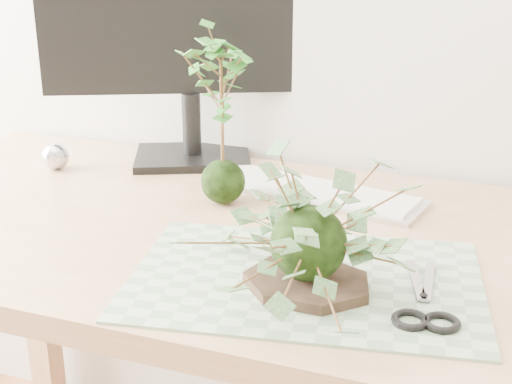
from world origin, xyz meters
TOP-DOWN VIEW (x-y plane):
  - desk at (0.02, 1.23)m, footprint 1.60×0.70m
  - cutting_mat at (0.09, 1.08)m, footprint 0.53×0.40m
  - stone_dish at (0.10, 1.06)m, footprint 0.18×0.18m
  - ivy_kokedama at (0.10, 1.06)m, footprint 0.35×0.35m
  - maple_kokedama at (-0.13, 1.32)m, footprint 0.20×0.20m
  - keyboard at (0.01, 1.41)m, footprint 0.43×0.20m
  - monitor at (-0.28, 1.53)m, footprint 0.55×0.27m
  - foil_ball at (-0.52, 1.38)m, footprint 0.05×0.05m
  - scissors at (0.26, 1.04)m, footprint 0.09×0.19m

SIDE VIEW (x-z plane):
  - desk at x=0.02m, z-range 0.28..1.02m
  - cutting_mat at x=0.09m, z-range 0.74..0.74m
  - keyboard at x=0.01m, z-range 0.74..0.76m
  - scissors at x=0.26m, z-range 0.74..0.75m
  - stone_dish at x=0.10m, z-range 0.74..0.76m
  - foil_ball at x=-0.52m, z-range 0.74..0.79m
  - ivy_kokedama at x=0.10m, z-range 0.76..0.96m
  - maple_kokedama at x=-0.13m, z-range 0.81..1.13m
  - monitor at x=-0.28m, z-range 0.78..1.30m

